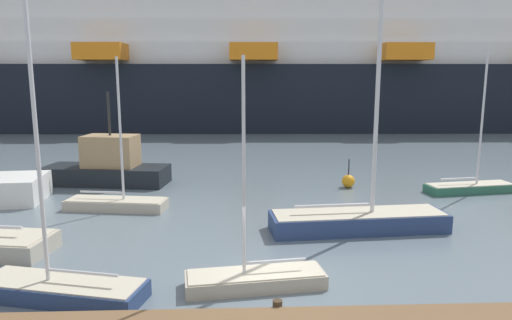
% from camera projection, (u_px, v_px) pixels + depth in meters
% --- Properties ---
extents(ground_plane, '(600.00, 600.00, 0.00)m').
position_uv_depth(ground_plane, '(271.00, 286.00, 13.71)').
color(ground_plane, slate).
extents(sailboat_1, '(4.26, 1.76, 6.75)m').
position_uv_depth(sailboat_1, '(255.00, 277.00, 13.59)').
color(sailboat_1, '#BCB29E').
rests_on(sailboat_1, ground_plane).
extents(sailboat_2, '(7.28, 2.42, 12.56)m').
position_uv_depth(sailboat_2, '(359.00, 216.00, 18.62)').
color(sailboat_2, navy).
rests_on(sailboat_2, ground_plane).
extents(sailboat_3, '(5.01, 2.01, 7.62)m').
position_uv_depth(sailboat_3, '(470.00, 186.00, 24.90)').
color(sailboat_3, '#2D6B51').
rests_on(sailboat_3, ground_plane).
extents(sailboat_5, '(4.86, 2.04, 7.08)m').
position_uv_depth(sailboat_5, '(116.00, 202.00, 21.68)').
color(sailboat_5, '#BCB29E').
rests_on(sailboat_5, ground_plane).
extents(sailboat_6, '(4.99, 2.52, 9.28)m').
position_uv_depth(sailboat_6, '(61.00, 285.00, 12.85)').
color(sailboat_6, navy).
rests_on(sailboat_6, ground_plane).
extents(fishing_boat_1, '(7.43, 3.44, 5.38)m').
position_uv_depth(fishing_boat_1, '(108.00, 166.00, 26.80)').
color(fishing_boat_1, black).
rests_on(fishing_boat_1, ground_plane).
extents(channel_buoy_1, '(0.73, 0.73, 1.64)m').
position_uv_depth(channel_buoy_1, '(348.00, 181.00, 26.01)').
color(channel_buoy_1, orange).
rests_on(channel_buoy_1, ground_plane).
extents(cruise_ship, '(139.99, 25.41, 24.68)m').
position_uv_depth(cruise_ship, '(189.00, 64.00, 59.19)').
color(cruise_ship, black).
rests_on(cruise_ship, ground_plane).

